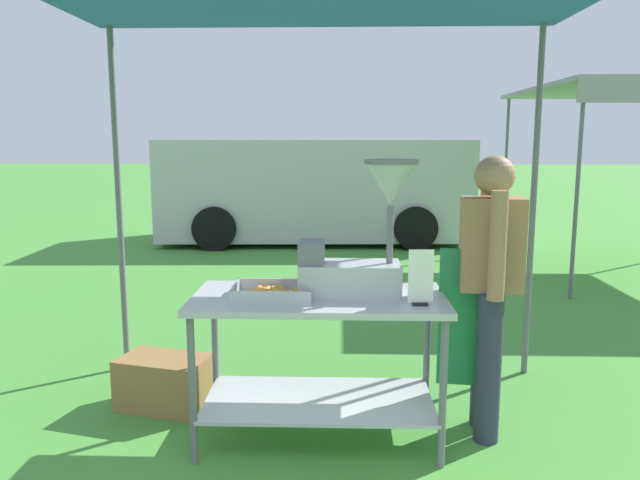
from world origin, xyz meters
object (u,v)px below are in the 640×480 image
object	(u,v)px
donut_cart	(319,335)
menu_sign	(421,281)
vendor	(489,282)
stall_canopy	(319,1)
donut_fryer	(362,241)
donut_tray	(273,294)
van_silver	(316,189)
supply_crate	(164,382)

from	to	relation	value
donut_cart	menu_sign	world-z (taller)	menu_sign
donut_cart	vendor	xyz separation A→B (m)	(0.95, 0.10, 0.29)
stall_canopy	donut_fryer	size ratio (longest dim) A/B	4.22
menu_sign	vendor	world-z (taller)	vendor
donut_tray	donut_fryer	distance (m)	0.57
vendor	donut_tray	bearing A→B (deg)	-172.67
van_silver	vendor	bearing A→B (deg)	-79.82
donut_cart	stall_canopy	bearing A→B (deg)	90.00
stall_canopy	donut_tray	xyz separation A→B (m)	(-0.25, -0.15, -1.55)
stall_canopy	donut_cart	xyz separation A→B (m)	(-0.00, -0.10, -1.81)
menu_sign	vendor	size ratio (longest dim) A/B	0.18
donut_tray	supply_crate	xyz separation A→B (m)	(-0.75, 0.44, -0.70)
donut_cart	menu_sign	xyz separation A→B (m)	(0.53, -0.18, 0.36)
stall_canopy	vendor	distance (m)	1.79
menu_sign	supply_crate	xyz separation A→B (m)	(-1.53, 0.56, -0.81)
donut_fryer	supply_crate	xyz separation A→B (m)	(-1.24, 0.35, -0.98)
donut_tray	van_silver	bearing A→B (deg)	90.35
stall_canopy	vendor	bearing A→B (deg)	0.02
donut_tray	supply_crate	world-z (taller)	donut_tray
vendor	donut_fryer	bearing A→B (deg)	-174.53
donut_cart	donut_tray	distance (m)	0.36
donut_fryer	van_silver	bearing A→B (deg)	94.32
donut_fryer	supply_crate	bearing A→B (deg)	164.16
donut_cart	menu_sign	size ratio (longest dim) A/B	4.74
stall_canopy	donut_fryer	xyz separation A→B (m)	(0.24, -0.07, -1.27)
stall_canopy	van_silver	world-z (taller)	stall_canopy
vendor	supply_crate	world-z (taller)	vendor
donut_cart	donut_tray	xyz separation A→B (m)	(-0.25, -0.06, 0.25)
van_silver	supply_crate	bearing A→B (deg)	-96.09
donut_fryer	donut_tray	bearing A→B (deg)	-169.97
donut_fryer	donut_cart	bearing A→B (deg)	-172.66
stall_canopy	donut_cart	size ratio (longest dim) A/B	2.25
donut_cart	vendor	bearing A→B (deg)	5.94
stall_canopy	supply_crate	size ratio (longest dim) A/B	5.07
donut_fryer	vendor	world-z (taller)	vendor
donut_tray	menu_sign	distance (m)	0.80
donut_cart	donut_tray	size ratio (longest dim) A/B	3.24
stall_canopy	menu_sign	distance (m)	1.57
supply_crate	van_silver	distance (m)	6.73
donut_tray	donut_fryer	bearing A→B (deg)	10.03
stall_canopy	van_silver	bearing A→B (deg)	92.40
donut_tray	vendor	size ratio (longest dim) A/B	0.27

